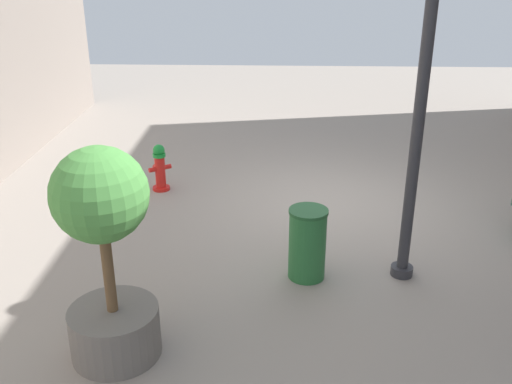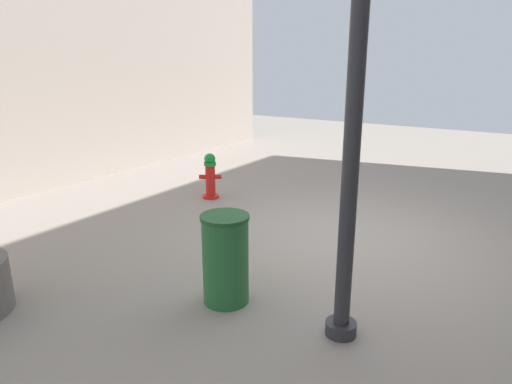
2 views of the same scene
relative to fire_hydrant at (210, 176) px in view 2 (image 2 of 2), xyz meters
The scene contains 4 objects.
ground_plane 2.93m from the fire_hydrant, behind, with size 23.40×23.40×0.00m, color gray.
fire_hydrant is the anchor object (origin of this frame).
street_lamp 5.00m from the fire_hydrant, 143.27° to the left, with size 0.36×0.36×4.29m.
trash_bin 3.64m from the fire_hydrant, 130.71° to the left, with size 0.49×0.49×0.92m.
Camera 2 is at (-1.98, 5.54, 2.36)m, focal length 31.46 mm.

